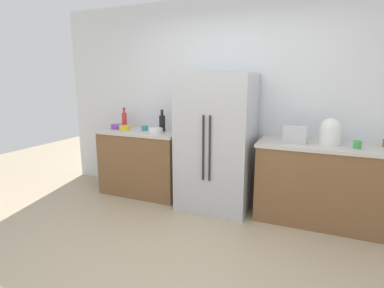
{
  "coord_description": "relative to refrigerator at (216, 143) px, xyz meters",
  "views": [
    {
      "loc": [
        1.09,
        -2.2,
        1.64
      ],
      "look_at": [
        -0.05,
        0.43,
        1.03
      ],
      "focal_mm": 28.63,
      "sensor_mm": 36.0,
      "label": 1
    }
  ],
  "objects": [
    {
      "name": "bowl_c",
      "position": [
        -0.84,
        -0.06,
        0.11
      ],
      "size": [
        0.19,
        0.19,
        0.07
      ],
      "primitive_type": "cylinder",
      "color": "white",
      "rests_on": "counter_left"
    },
    {
      "name": "refrigerator",
      "position": [
        0.0,
        0.0,
        0.0
      ],
      "size": [
        0.9,
        0.72,
        1.71
      ],
      "color": "#B7BABF",
      "rests_on": "ground_plane"
    },
    {
      "name": "bowl_a",
      "position": [
        -1.37,
        -0.03,
        0.11
      ],
      "size": [
        0.15,
        0.15,
        0.07
      ],
      "primitive_type": "cylinder",
      "color": "yellow",
      "rests_on": "counter_left"
    },
    {
      "name": "rice_cooker",
      "position": [
        1.29,
        0.08,
        0.21
      ],
      "size": [
        0.23,
        0.23,
        0.29
      ],
      "color": "white",
      "rests_on": "counter_right"
    },
    {
      "name": "toaster",
      "position": [
        0.93,
        0.01,
        0.17
      ],
      "size": [
        0.25,
        0.15,
        0.19
      ],
      "primitive_type": "cube",
      "color": "silver",
      "rests_on": "counter_right"
    },
    {
      "name": "bottle_a",
      "position": [
        -0.84,
        0.12,
        0.19
      ],
      "size": [
        0.08,
        0.08,
        0.3
      ],
      "color": "black",
      "rests_on": "counter_left"
    },
    {
      "name": "cup_a",
      "position": [
        1.56,
        -0.03,
        0.11
      ],
      "size": [
        0.08,
        0.08,
        0.08
      ],
      "primitive_type": "cylinder",
      "color": "green",
      "rests_on": "counter_right"
    },
    {
      "name": "bottle_b",
      "position": [
        -1.54,
        0.22,
        0.19
      ],
      "size": [
        0.07,
        0.07,
        0.29
      ],
      "color": "red",
      "rests_on": "counter_left"
    },
    {
      "name": "bowl_b",
      "position": [
        -1.55,
        0.05,
        0.1
      ],
      "size": [
        0.17,
        0.17,
        0.06
      ],
      "primitive_type": "cylinder",
      "color": "purple",
      "rests_on": "counter_left"
    },
    {
      "name": "cup_c",
      "position": [
        -1.09,
        0.07,
        0.11
      ],
      "size": [
        0.09,
        0.09,
        0.07
      ],
      "primitive_type": "cylinder",
      "color": "teal",
      "rests_on": "counter_left"
    },
    {
      "name": "counter_right",
      "position": [
        1.33,
        0.06,
        -0.39
      ],
      "size": [
        1.6,
        0.62,
        0.92
      ],
      "color": "brown",
      "rests_on": "ground_plane"
    },
    {
      "name": "kitchen_back_panel",
      "position": [
        0.12,
        0.42,
        0.48
      ],
      "size": [
        5.41,
        0.1,
        2.67
      ],
      "primitive_type": "cube",
      "color": "silver",
      "rests_on": "ground_plane"
    },
    {
      "name": "ground_plane",
      "position": [
        0.12,
        -1.38,
        -0.85
      ],
      "size": [
        10.81,
        10.81,
        0.0
      ],
      "primitive_type": "plane",
      "color": "tan"
    },
    {
      "name": "counter_left",
      "position": [
        -1.13,
        0.06,
        -0.39
      ],
      "size": [
        1.2,
        0.62,
        0.92
      ],
      "color": "brown",
      "rests_on": "ground_plane"
    }
  ]
}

